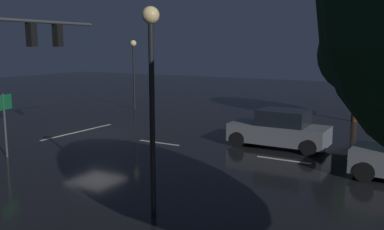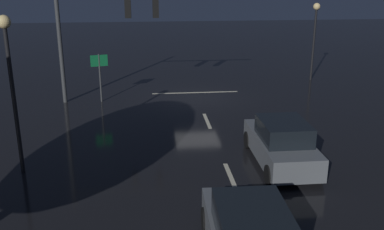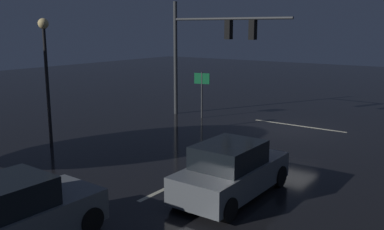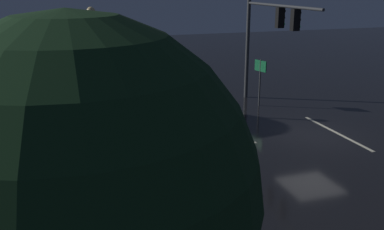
# 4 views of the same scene
# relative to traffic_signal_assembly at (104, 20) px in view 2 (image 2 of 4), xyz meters

# --- Properties ---
(ground_plane) EXTENTS (80.00, 80.00, 0.00)m
(ground_plane) POSITION_rel_traffic_signal_assembly_xyz_m (-4.90, -0.03, -4.33)
(ground_plane) COLOR black
(traffic_signal_assembly) EXTENTS (7.26, 0.47, 6.51)m
(traffic_signal_assembly) POSITION_rel_traffic_signal_assembly_xyz_m (0.00, 0.00, 0.00)
(traffic_signal_assembly) COLOR #383A3D
(traffic_signal_assembly) RESTS_ON ground_plane
(lane_dash_far) EXTENTS (0.16, 2.20, 0.01)m
(lane_dash_far) POSITION_rel_traffic_signal_assembly_xyz_m (-4.90, 3.97, -4.32)
(lane_dash_far) COLOR beige
(lane_dash_far) RESTS_ON ground_plane
(lane_dash_mid) EXTENTS (0.16, 2.20, 0.01)m
(lane_dash_mid) POSITION_rel_traffic_signal_assembly_xyz_m (-4.90, 9.97, -4.32)
(lane_dash_mid) COLOR beige
(lane_dash_mid) RESTS_ON ground_plane
(stop_bar) EXTENTS (5.00, 0.16, 0.01)m
(stop_bar) POSITION_rel_traffic_signal_assembly_xyz_m (-4.90, -1.19, -4.32)
(stop_bar) COLOR beige
(stop_bar) RESTS_ON ground_plane
(car_approaching) EXTENTS (1.91, 4.37, 1.70)m
(car_approaching) POSITION_rel_traffic_signal_assembly_xyz_m (-6.91, 9.10, -3.53)
(car_approaching) COLOR slate
(car_approaching) RESTS_ON ground_plane
(street_lamp_left_kerb) EXTENTS (0.44, 0.44, 4.89)m
(street_lamp_left_kerb) POSITION_rel_traffic_signal_assembly_xyz_m (-12.78, -3.62, -0.89)
(street_lamp_left_kerb) COLOR black
(street_lamp_left_kerb) RESTS_ON ground_plane
(street_lamp_right_kerb) EXTENTS (0.44, 0.44, 5.44)m
(street_lamp_right_kerb) POSITION_rel_traffic_signal_assembly_xyz_m (2.32, 8.81, -0.56)
(street_lamp_right_kerb) COLOR black
(street_lamp_right_kerb) RESTS_ON ground_plane
(route_sign) EXTENTS (0.89, 0.28, 2.60)m
(route_sign) POSITION_rel_traffic_signal_assembly_xyz_m (0.36, 0.11, -2.45)
(route_sign) COLOR #383A3D
(route_sign) RESTS_ON ground_plane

